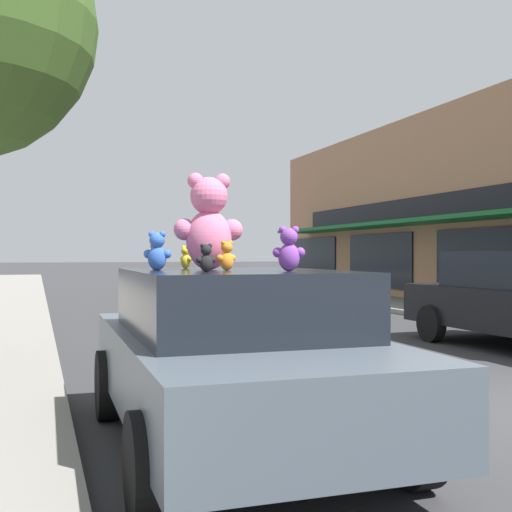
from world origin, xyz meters
TOP-DOWN VIEW (x-y plane):
  - plush_art_car at (-3.22, -0.08)m, footprint 2.12×4.18m
  - teddy_bear_giant at (-3.39, 0.13)m, footprint 0.62×0.40m
  - teddy_bear_purple at (-2.91, -0.56)m, footprint 0.27×0.19m
  - teddy_bear_yellow at (-3.47, 0.66)m, footprint 0.12×0.16m
  - teddy_bear_brown at (-3.76, 0.59)m, footprint 0.19×0.18m
  - teddy_bear_blue at (-3.85, 0.07)m, footprint 0.25×0.19m
  - teddy_bear_orange at (-3.31, -0.15)m, footprint 0.19×0.13m
  - teddy_bear_black at (-3.58, -0.51)m, footprint 0.16×0.10m

SIDE VIEW (x-z plane):
  - plush_art_car at x=-3.22m, z-range 0.05..1.55m
  - teddy_bear_yellow at x=-3.47m, z-range 1.50..1.72m
  - teddy_bear_black at x=-3.58m, z-range 1.50..1.72m
  - teddy_bear_orange at x=-3.31m, z-range 1.50..1.75m
  - teddy_bear_brown at x=-3.76m, z-range 1.50..1.77m
  - teddy_bear_blue at x=-3.85m, z-range 1.50..1.83m
  - teddy_bear_purple at x=-2.91m, z-range 1.50..1.85m
  - teddy_bear_giant at x=-3.39m, z-range 1.49..2.33m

